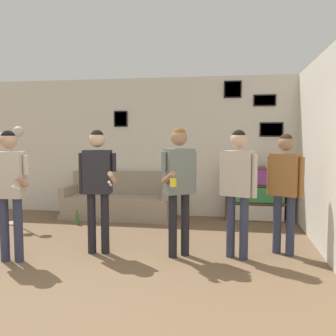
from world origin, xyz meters
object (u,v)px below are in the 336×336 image
object	(u,v)px
bookshelf	(257,194)
person_spectator_near_bookshelf	(238,180)
person_spectator_far_right	(285,182)
couch	(119,203)
drinking_cup	(269,165)
person_player_foreground_center	(98,178)
person_watcher_holding_cup	(179,178)
person_player_foreground_left	(10,182)
floor_lamp	(12,150)
bottle_on_floor	(77,219)

from	to	relation	value
bookshelf	person_spectator_near_bookshelf	size ratio (longest dim) A/B	0.71
bookshelf	person_spectator_far_right	xyz separation A→B (m)	(0.22, -1.99, 0.48)
couch	drinking_cup	world-z (taller)	drinking_cup
couch	bookshelf	world-z (taller)	bookshelf
bookshelf	person_player_foreground_center	bearing A→B (deg)	-132.99
bookshelf	person_spectator_near_bookshelf	world-z (taller)	person_spectator_near_bookshelf
drinking_cup	person_spectator_far_right	bearing A→B (deg)	-89.15
bookshelf	person_watcher_holding_cup	distance (m)	2.64
drinking_cup	person_player_foreground_left	bearing A→B (deg)	-139.60
floor_lamp	person_spectator_near_bookshelf	size ratio (longest dim) A/B	1.06
drinking_cup	floor_lamp	bearing A→B (deg)	-166.92
person_player_foreground_left	bookshelf	bearing A→B (deg)	42.09
bottle_on_floor	bookshelf	bearing A→B (deg)	15.68
floor_lamp	person_player_foreground_left	size ratio (longest dim) A/B	1.06
couch	person_watcher_holding_cup	world-z (taller)	person_watcher_holding_cup
person_spectator_far_right	bottle_on_floor	size ratio (longest dim) A/B	6.01
floor_lamp	person_watcher_holding_cup	xyz separation A→B (m)	(3.16, -1.28, -0.28)
floor_lamp	bottle_on_floor	xyz separation A→B (m)	(1.13, 0.15, -1.21)
person_spectator_near_bookshelf	drinking_cup	xyz separation A→B (m)	(0.58, 2.26, 0.04)
couch	person_player_foreground_center	xyz separation A→B (m)	(0.40, -2.18, 0.73)
person_player_foreground_left	person_player_foreground_center	world-z (taller)	person_player_foreground_center
floor_lamp	person_player_foreground_center	bearing A→B (deg)	-32.61
person_spectator_far_right	floor_lamp	bearing A→B (deg)	168.17
person_player_foreground_left	bottle_on_floor	xyz separation A→B (m)	(0.01, 1.98, -0.90)
couch	person_spectator_far_right	distance (m)	3.42
person_watcher_holding_cup	bottle_on_floor	size ratio (longest dim) A/B	6.31
couch	drinking_cup	bearing A→B (deg)	4.04
person_spectator_near_bookshelf	person_spectator_far_right	size ratio (longest dim) A/B	1.03
bottle_on_floor	person_watcher_holding_cup	bearing A→B (deg)	-35.21
couch	drinking_cup	size ratio (longest dim) A/B	20.59
person_player_foreground_center	person_spectator_near_bookshelf	size ratio (longest dim) A/B	1.00
person_watcher_holding_cup	bottle_on_floor	distance (m)	2.65
bottle_on_floor	drinking_cup	size ratio (longest dim) A/B	2.63
person_player_foreground_center	person_watcher_holding_cup	size ratio (longest dim) A/B	0.98
person_player_foreground_left	person_spectator_near_bookshelf	size ratio (longest dim) A/B	0.99
person_spectator_far_right	drinking_cup	distance (m)	1.99
person_player_foreground_left	person_spectator_far_right	size ratio (longest dim) A/B	1.02
drinking_cup	bookshelf	bearing A→B (deg)	-179.91
bookshelf	person_spectator_near_bookshelf	bearing A→B (deg)	-99.66
person_player_foreground_center	person_spectator_near_bookshelf	xyz separation A→B (m)	(1.83, 0.11, -0.00)
person_watcher_holding_cup	person_spectator_near_bookshelf	bearing A→B (deg)	4.41
couch	person_player_foreground_left	distance (m)	2.82
person_player_foreground_left	person_watcher_holding_cup	distance (m)	2.11
couch	person_watcher_holding_cup	xyz separation A→B (m)	(1.48, -2.12, 0.75)
floor_lamp	drinking_cup	bearing A→B (deg)	13.08
person_player_foreground_left	drinking_cup	xyz separation A→B (m)	(3.37, 2.87, 0.04)
bottle_on_floor	drinking_cup	bearing A→B (deg)	14.82
bottle_on_floor	drinking_cup	distance (m)	3.60
bookshelf	couch	bearing A→B (deg)	-175.66
person_watcher_holding_cup	bottle_on_floor	bearing A→B (deg)	144.79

